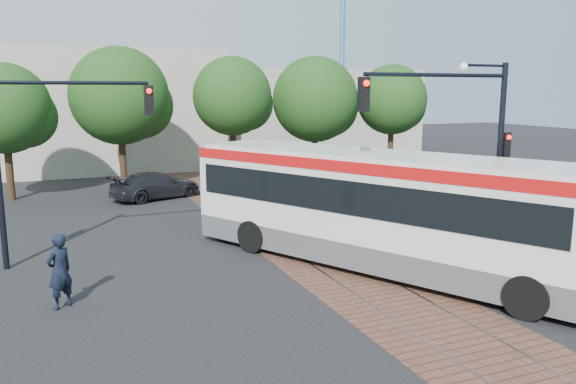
% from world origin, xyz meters
% --- Properties ---
extents(ground, '(120.00, 120.00, 0.00)m').
position_xyz_m(ground, '(0.00, 0.00, 0.00)').
color(ground, black).
rests_on(ground, ground).
extents(trackbed, '(3.60, 40.00, 0.02)m').
position_xyz_m(trackbed, '(0.00, 4.00, 0.01)').
color(trackbed, brown).
rests_on(trackbed, ground).
extents(tree_row, '(26.40, 5.60, 7.67)m').
position_xyz_m(tree_row, '(1.21, 16.42, 4.85)').
color(tree_row, '#382314').
rests_on(tree_row, ground).
extents(warehouses, '(40.00, 13.00, 8.00)m').
position_xyz_m(warehouses, '(-0.53, 28.75, 3.81)').
color(warehouses, '#ADA899').
rests_on(warehouses, ground).
extents(crane, '(8.00, 0.50, 18.00)m').
position_xyz_m(crane, '(18.00, 34.00, 10.88)').
color(crane, '#3F72B2').
rests_on(crane, ground).
extents(city_bus, '(8.63, 12.91, 3.52)m').
position_xyz_m(city_bus, '(1.09, -0.26, 1.96)').
color(city_bus, '#47474A').
rests_on(city_bus, ground).
extents(traffic_island, '(2.20, 5.20, 1.13)m').
position_xyz_m(traffic_island, '(4.82, -0.90, 0.33)').
color(traffic_island, gray).
rests_on(traffic_island, ground).
extents(signal_pole_main, '(5.49, 0.46, 6.00)m').
position_xyz_m(signal_pole_main, '(3.86, -0.81, 4.16)').
color(signal_pole_main, black).
rests_on(signal_pole_main, ground).
extents(signal_pole_left, '(4.99, 0.34, 6.00)m').
position_xyz_m(signal_pole_left, '(-8.37, 4.00, 3.86)').
color(signal_pole_left, black).
rests_on(signal_pole_left, ground).
extents(officer, '(0.83, 0.78, 1.91)m').
position_xyz_m(officer, '(-8.00, -0.02, 0.96)').
color(officer, black).
rests_on(officer, ground).
extents(parked_car, '(5.01, 3.45, 1.35)m').
position_xyz_m(parked_car, '(-3.31, 13.62, 0.67)').
color(parked_car, black).
rests_on(parked_car, ground).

